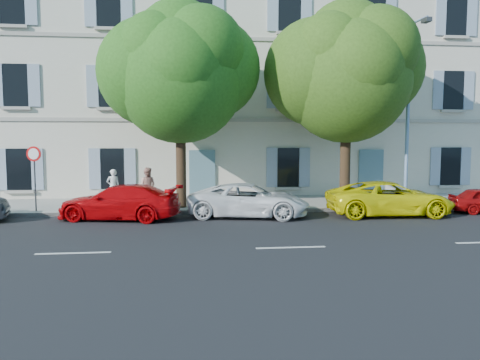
{
  "coord_description": "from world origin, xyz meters",
  "views": [
    {
      "loc": [
        -2.86,
        -16.83,
        3.12
      ],
      "look_at": [
        -0.79,
        2.0,
        1.4
      ],
      "focal_mm": 35.0,
      "sensor_mm": 36.0,
      "label": 1
    }
  ],
  "objects": [
    {
      "name": "road_sign",
      "position": [
        -9.05,
        2.73,
        2.04
      ],
      "size": [
        0.6,
        0.17,
        2.62
      ],
      "color": "#383A3D",
      "rests_on": "sidewalk"
    },
    {
      "name": "tree_left",
      "position": [
        -3.19,
        3.2,
        5.57
      ],
      "size": [
        5.44,
        5.44,
        8.43
      ],
      "color": "#3A2819",
      "rests_on": "sidewalk"
    },
    {
      "name": "pedestrian_a",
      "position": [
        -6.21,
        4.25,
        0.94
      ],
      "size": [
        0.67,
        0.55,
        1.58
      ],
      "primitive_type": "imported",
      "rotation": [
        0.0,
        0.0,
        3.48
      ],
      "color": "white",
      "rests_on": "sidewalk"
    },
    {
      "name": "sidewalk",
      "position": [
        0.0,
        4.45,
        0.07
      ],
      "size": [
        36.0,
        4.5,
        0.15
      ],
      "primitive_type": "cube",
      "color": "#A09E96",
      "rests_on": "ground"
    },
    {
      "name": "pedestrian_b",
      "position": [
        -4.7,
        3.99,
        0.98
      ],
      "size": [
        0.92,
        0.79,
        1.66
      ],
      "primitive_type": "imported",
      "rotation": [
        0.0,
        0.0,
        2.93
      ],
      "color": "tan",
      "rests_on": "sidewalk"
    },
    {
      "name": "tree_right",
      "position": [
        4.03,
        3.24,
        5.65
      ],
      "size": [
        5.57,
        5.57,
        8.58
      ],
      "color": "#3A2819",
      "rests_on": "sidewalk"
    },
    {
      "name": "street_lamp",
      "position": [
        6.75,
        2.82,
        4.62
      ],
      "size": [
        0.27,
        1.68,
        7.9
      ],
      "color": "#7293BF",
      "rests_on": "sidewalk"
    },
    {
      "name": "car_white_coupe",
      "position": [
        -0.52,
        1.29,
        0.66
      ],
      "size": [
        5.09,
        3.1,
        1.32
      ],
      "primitive_type": "imported",
      "rotation": [
        0.0,
        0.0,
        1.37
      ],
      "color": "white",
      "rests_on": "ground"
    },
    {
      "name": "car_yellow_supercar",
      "position": [
        5.14,
        1.01,
        0.69
      ],
      "size": [
        5.04,
        2.49,
        1.38
      ],
      "primitive_type": "imported",
      "rotation": [
        0.0,
        0.0,
        1.53
      ],
      "color": "yellow",
      "rests_on": "ground"
    },
    {
      "name": "car_red_coupe",
      "position": [
        -5.51,
        1.24,
        0.67
      ],
      "size": [
        4.93,
        2.87,
        1.34
      ],
      "primitive_type": "imported",
      "rotation": [
        0.0,
        0.0,
        4.49
      ],
      "color": "#BB0508",
      "rests_on": "ground"
    },
    {
      "name": "building",
      "position": [
        0.0,
        10.2,
        6.0
      ],
      "size": [
        28.0,
        7.0,
        12.0
      ],
      "primitive_type": "cube",
      "color": "beige",
      "rests_on": "ground"
    },
    {
      "name": "ground",
      "position": [
        0.0,
        0.0,
        0.0
      ],
      "size": [
        90.0,
        90.0,
        0.0
      ],
      "primitive_type": "plane",
      "color": "black"
    },
    {
      "name": "kerb",
      "position": [
        0.0,
        2.28,
        0.08
      ],
      "size": [
        36.0,
        0.16,
        0.16
      ],
      "primitive_type": "cube",
      "color": "#9E998E",
      "rests_on": "ground"
    }
  ]
}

